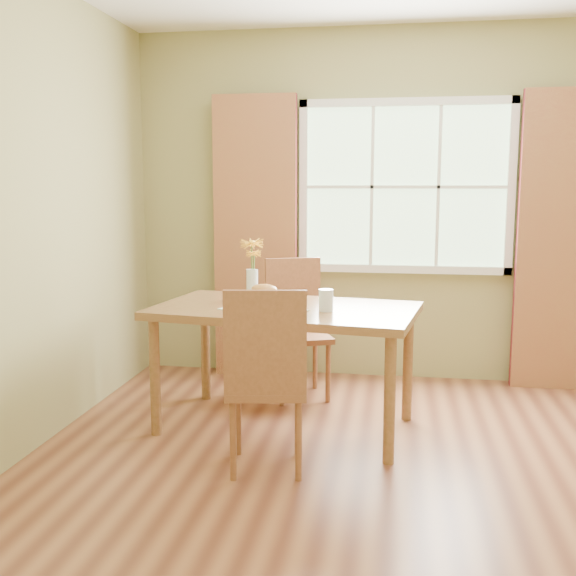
% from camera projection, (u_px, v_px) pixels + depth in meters
% --- Properties ---
extents(room, '(4.24, 3.84, 2.74)m').
position_uv_depth(room, '(409.00, 219.00, 3.33)').
color(room, brown).
rests_on(room, ground).
extents(window, '(1.62, 0.06, 1.32)m').
position_uv_depth(window, '(405.00, 187.00, 5.14)').
color(window, '#AAD5A1').
rests_on(window, room).
extents(curtain_left, '(0.65, 0.08, 2.20)m').
position_uv_depth(curtain_left, '(255.00, 238.00, 5.29)').
color(curtain_left, maroon).
rests_on(curtain_left, room).
extents(curtain_right, '(0.65, 0.08, 2.20)m').
position_uv_depth(curtain_right, '(563.00, 242.00, 4.93)').
color(curtain_right, maroon).
rests_on(curtain_right, room).
extents(dining_table, '(1.70, 1.12, 0.77)m').
position_uv_depth(dining_table, '(285.00, 319.00, 4.16)').
color(dining_table, brown).
rests_on(dining_table, room).
extents(chair_near, '(0.48, 0.48, 1.00)m').
position_uv_depth(chair_near, '(266.00, 373.00, 3.49)').
color(chair_near, brown).
rests_on(chair_near, room).
extents(chair_far, '(0.54, 0.54, 0.99)m').
position_uv_depth(chair_far, '(296.00, 321.00, 4.87)').
color(chair_far, brown).
rests_on(chair_far, room).
extents(placemat, '(0.56, 0.52, 0.01)m').
position_uv_depth(placemat, '(263.00, 310.00, 4.04)').
color(placemat, beige).
rests_on(placemat, dining_table).
extents(plate, '(0.33, 0.33, 0.01)m').
position_uv_depth(plate, '(262.00, 307.00, 4.08)').
color(plate, '#7ACC33').
rests_on(plate, placemat).
extents(croissant_sandwich, '(0.21, 0.18, 0.13)m').
position_uv_depth(croissant_sandwich, '(264.00, 295.00, 4.08)').
color(croissant_sandwich, '#EAA350').
rests_on(croissant_sandwich, plate).
extents(water_glass, '(0.09, 0.09, 0.13)m').
position_uv_depth(water_glass, '(326.00, 301.00, 4.00)').
color(water_glass, silver).
rests_on(water_glass, dining_table).
extents(flower_vase, '(0.16, 0.16, 0.39)m').
position_uv_depth(flower_vase, '(252.00, 263.00, 4.43)').
color(flower_vase, silver).
rests_on(flower_vase, dining_table).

